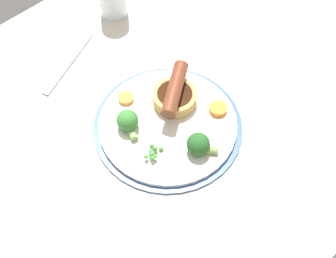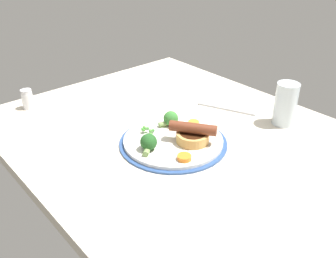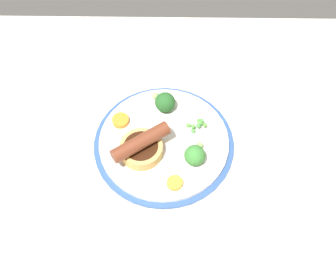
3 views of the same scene
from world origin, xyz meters
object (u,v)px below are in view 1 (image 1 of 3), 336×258
fork (68,62)px  carrot_slice_2 (126,98)px  broccoli_floret_near (199,144)px  sausage_pudding (175,95)px  broccoli_floret_far (128,122)px  carrot_slice_6 (218,109)px  pea_pile (154,152)px  dinner_plate (168,125)px

fork → carrot_slice_2: bearing=-105.9°
broccoli_floret_near → fork: 33.76cm
sausage_pudding → fork: 24.43cm
broccoli_floret_far → carrot_slice_6: 16.96cm
pea_pile → carrot_slice_6: pea_pile is taller
pea_pile → carrot_slice_2: size_ratio=1.37×
dinner_plate → carrot_slice_6: 9.85cm
carrot_slice_2 → carrot_slice_6: 17.49cm
dinner_plate → sausage_pudding: size_ratio=2.46×
pea_pile → fork: (2.19, 28.61, -2.07)cm
dinner_plate → carrot_slice_6: carrot_slice_6 is taller
broccoli_floret_near → carrot_slice_6: (8.76, 3.64, -1.45)cm
carrot_slice_6 → dinner_plate: bearing=153.6°
dinner_plate → broccoli_floret_near: (-0.02, -7.97, 2.82)cm
carrot_slice_2 → carrot_slice_6: (10.92, -13.66, 0.11)cm
carrot_slice_6 → broccoli_floret_near: bearing=-157.4°
dinner_plate → broccoli_floret_far: bearing=145.4°
broccoli_floret_far → carrot_slice_2: size_ratio=1.80×
sausage_pudding → carrot_slice_2: (-6.43, 6.64, -1.73)cm
broccoli_floret_near → carrot_slice_2: (-2.15, 17.30, -1.55)cm
carrot_slice_6 → carrot_slice_2: bearing=128.6°
dinner_plate → pea_pile: pea_pile is taller
broccoli_floret_far → carrot_slice_2: 6.62cm
sausage_pudding → broccoli_floret_near: size_ratio=2.12×
pea_pile → broccoli_floret_far: 7.39cm
broccoli_floret_far → fork: 21.58cm
sausage_pudding → pea_pile: (-10.64, -5.92, -1.19)cm
sausage_pudding → pea_pile: sausage_pudding is taller
dinner_plate → carrot_slice_2: 9.66cm
dinner_plate → pea_pile: (-6.38, -3.23, 1.80)cm
carrot_slice_6 → fork: (-12.93, 29.71, -1.64)cm
sausage_pudding → broccoli_floret_near: 11.49cm
broccoli_floret_near → fork: bearing=-31.5°
carrot_slice_2 → sausage_pudding: bearing=-45.9°
pea_pile → broccoli_floret_far: size_ratio=0.76×
broccoli_floret_near → carrot_slice_2: broccoli_floret_near is taller
carrot_slice_2 → fork: carrot_slice_2 is taller
carrot_slice_2 → fork: (-2.02, 16.05, -1.53)cm
dinner_plate → carrot_slice_2: bearing=103.1°
broccoli_floret_far → fork: size_ratio=0.30×
dinner_plate → sausage_pudding: (4.26, 2.69, 2.99)cm
dinner_plate → fork: 25.73cm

